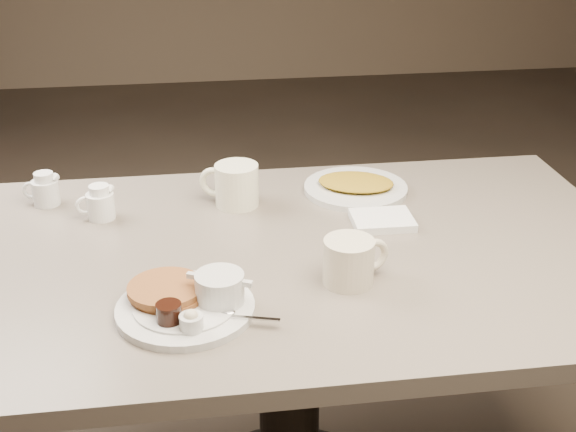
{
  "coord_description": "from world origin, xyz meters",
  "views": [
    {
      "loc": [
        -0.2,
        -1.37,
        1.5
      ],
      "look_at": [
        0.0,
        0.02,
        0.82
      ],
      "focal_mm": 46.99,
      "sensor_mm": 36.0,
      "label": 1
    }
  ],
  "objects": [
    {
      "name": "main_plate",
      "position": [
        -0.21,
        -0.2,
        0.77
      ],
      "size": [
        0.33,
        0.33,
        0.07
      ],
      "color": "silver",
      "rests_on": "diner_table"
    },
    {
      "name": "napkin",
      "position": [
        0.22,
        0.09,
        0.76
      ],
      "size": [
        0.14,
        0.11,
        0.02
      ],
      "color": "white",
      "rests_on": "diner_table"
    },
    {
      "name": "hash_plate",
      "position": [
        0.2,
        0.28,
        0.76
      ],
      "size": [
        0.32,
        0.32,
        0.04
      ],
      "color": "silver",
      "rests_on": "diner_table"
    },
    {
      "name": "coffee_mug_near",
      "position": [
        0.1,
        -0.14,
        0.8
      ],
      "size": [
        0.15,
        0.13,
        0.09
      ],
      "color": "beige",
      "rests_on": "diner_table"
    },
    {
      "name": "creamer_right",
      "position": [
        -0.54,
        0.31,
        0.79
      ],
      "size": [
        0.1,
        0.08,
        0.08
      ],
      "color": "silver",
      "rests_on": "diner_table"
    },
    {
      "name": "coffee_mug_far",
      "position": [
        -0.09,
        0.24,
        0.8
      ],
      "size": [
        0.16,
        0.14,
        0.1
      ],
      "color": "white",
      "rests_on": "diner_table"
    },
    {
      "name": "creamer_left",
      "position": [
        -0.4,
        0.21,
        0.79
      ],
      "size": [
        0.09,
        0.08,
        0.08
      ],
      "color": "white",
      "rests_on": "diner_table"
    },
    {
      "name": "diner_table",
      "position": [
        0.0,
        0.0,
        0.58
      ],
      "size": [
        1.5,
        0.9,
        0.75
      ],
      "color": "slate",
      "rests_on": "ground"
    }
  ]
}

